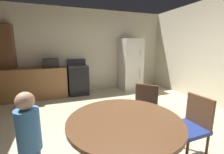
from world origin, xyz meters
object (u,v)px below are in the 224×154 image
at_px(person_child, 30,142).
at_px(microwave, 51,63).
at_px(dining_table, 124,132).
at_px(refrigerator, 131,65).
at_px(chair_northeast, 145,108).
at_px(chair_east, 192,124).
at_px(oven_range, 78,80).

bearing_deg(person_child, microwave, 99.79).
bearing_deg(dining_table, refrigerator, 62.37).
xyz_separation_m(microwave, chair_northeast, (1.50, -2.74, -0.53)).
height_order(dining_table, person_child, person_child).
bearing_deg(refrigerator, dining_table, -117.63).
relative_size(dining_table, chair_east, 1.38).
height_order(oven_range, person_child, oven_range).
relative_size(oven_range, dining_table, 0.92).
bearing_deg(oven_range, person_child, -105.23).
height_order(oven_range, chair_east, oven_range).
bearing_deg(refrigerator, person_child, -130.24).
distance_m(refrigerator, dining_table, 3.84).
relative_size(chair_northeast, chair_east, 1.00).
height_order(chair_east, person_child, person_child).
distance_m(oven_range, microwave, 0.95).
xyz_separation_m(dining_table, person_child, (-0.93, 0.20, -0.02)).
height_order(oven_range, refrigerator, refrigerator).
height_order(oven_range, chair_northeast, oven_range).
height_order(dining_table, chair_northeast, chair_northeast).
bearing_deg(chair_east, refrigerator, -104.81).
xyz_separation_m(refrigerator, chair_east, (-0.79, -3.37, -0.38)).
relative_size(refrigerator, chair_northeast, 2.02).
height_order(microwave, person_child, microwave).
relative_size(dining_table, chair_northeast, 1.38).
distance_m(refrigerator, chair_northeast, 2.93).
height_order(microwave, chair_northeast, microwave).
bearing_deg(oven_range, chair_northeast, -75.02).
relative_size(microwave, chair_northeast, 0.51).
distance_m(oven_range, chair_east, 3.57).
bearing_deg(microwave, chair_east, -62.34).
distance_m(microwave, chair_northeast, 3.17).
xyz_separation_m(oven_range, refrigerator, (1.82, -0.05, 0.41)).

